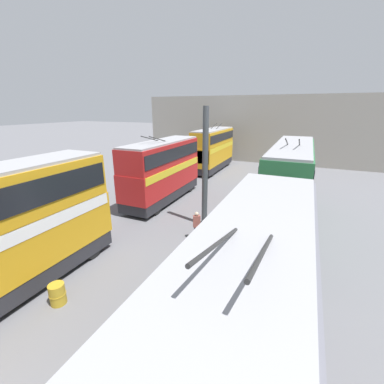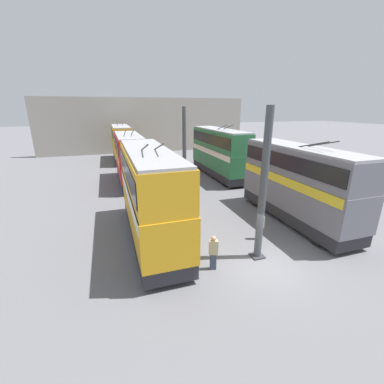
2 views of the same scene
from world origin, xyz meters
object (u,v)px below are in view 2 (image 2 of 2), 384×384
(bus_right_mid, at_px, (130,156))
(person_by_right_row, at_px, (213,252))
(oil_drum, at_px, (186,224))
(bus_right_far, at_px, (122,141))
(bus_right_near, at_px, (150,191))
(person_aisle_midway, at_px, (195,183))
(person_aisle_foreground, at_px, (260,225))
(bus_left_far, at_px, (219,150))
(bus_left_near, at_px, (298,180))

(bus_right_mid, bearing_deg, person_by_right_row, -172.27)
(bus_right_mid, bearing_deg, oil_drum, -169.68)
(oil_drum, bearing_deg, person_by_right_row, -179.70)
(bus_right_far, xyz_separation_m, oil_drum, (-24.84, -2.26, -2.46))
(bus_right_far, bearing_deg, bus_right_mid, 180.00)
(bus_right_near, distance_m, person_aisle_midway, 9.52)
(person_aisle_foreground, bearing_deg, bus_right_mid, 43.50)
(bus_right_mid, bearing_deg, bus_left_far, -91.00)
(bus_right_near, height_order, person_aisle_foreground, bus_right_near)
(bus_left_far, height_order, person_aisle_midway, bus_left_far)
(bus_right_near, distance_m, bus_right_far, 25.27)
(person_aisle_midway, height_order, oil_drum, person_aisle_midway)
(bus_right_near, xyz_separation_m, bus_right_mid, (12.83, 0.00, -0.20))
(bus_left_near, distance_m, person_by_right_row, 8.64)
(bus_left_far, relative_size, bus_right_far, 1.19)
(bus_left_far, bearing_deg, bus_right_far, 38.09)
(bus_right_mid, relative_size, person_by_right_row, 5.03)
(oil_drum, bearing_deg, bus_right_mid, 10.32)
(bus_right_near, relative_size, person_aisle_midway, 5.63)
(bus_right_near, relative_size, person_by_right_row, 5.51)
(bus_right_near, height_order, oil_drum, bus_right_near)
(bus_right_near, distance_m, bus_right_mid, 12.84)
(person_aisle_midway, bearing_deg, oil_drum, 128.41)
(bus_right_near, distance_m, person_by_right_row, 5.05)
(bus_right_near, relative_size, bus_right_far, 1.07)
(person_by_right_row, distance_m, oil_drum, 4.44)
(bus_right_mid, distance_m, person_by_right_row, 17.07)
(bus_left_near, relative_size, bus_right_near, 0.99)
(bus_right_mid, height_order, bus_right_far, bus_right_far)
(bus_right_far, relative_size, person_aisle_midway, 5.25)
(person_by_right_row, relative_size, oil_drum, 2.02)
(bus_left_near, relative_size, oil_drum, 10.98)
(oil_drum, bearing_deg, bus_left_far, -31.92)
(bus_right_mid, xyz_separation_m, person_by_right_row, (-16.81, -2.28, -1.90))
(person_by_right_row, relative_size, person_aisle_foreground, 1.07)
(bus_left_near, distance_m, bus_right_far, 27.49)
(bus_left_near, height_order, bus_right_mid, bus_left_near)
(bus_right_near, height_order, person_by_right_row, bus_right_near)
(bus_left_near, relative_size, bus_right_mid, 1.08)
(person_by_right_row, xyz_separation_m, oil_drum, (4.41, 0.02, -0.51))
(bus_left_far, xyz_separation_m, oil_drum, (-12.23, 7.62, -2.57))
(bus_left_far, relative_size, person_aisle_midway, 6.26)
(person_aisle_foreground, bearing_deg, bus_left_near, -45.28)
(person_aisle_midway, bearing_deg, bus_left_near, -179.04)
(bus_right_far, relative_size, person_aisle_foreground, 5.50)
(bus_right_near, relative_size, person_aisle_foreground, 5.90)
(person_by_right_row, xyz_separation_m, person_aisle_foreground, (1.95, -3.83, -0.07))
(bus_right_near, bearing_deg, person_aisle_midway, -34.59)
(bus_left_near, xyz_separation_m, bus_left_far, (13.05, -0.00, 0.07))
(bus_left_far, relative_size, oil_drum, 12.36)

